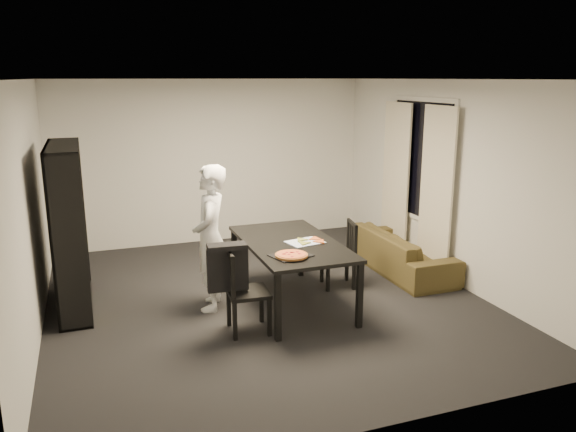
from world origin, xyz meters
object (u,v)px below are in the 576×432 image
object	(u,v)px
baking_tray	(291,255)
sofa	(401,251)
pepperoni_pizza	(291,255)
chair_right	(344,250)
dining_table	(291,247)
chair_left	(240,286)
bookshelf	(69,228)
person	(210,238)

from	to	relation	value
baking_tray	sofa	distance (m)	2.36
pepperoni_pizza	chair_right	bearing A→B (deg)	40.12
chair_right	sofa	distance (m)	1.05
dining_table	pepperoni_pizza	bearing A→B (deg)	-109.60
dining_table	sofa	world-z (taller)	dining_table
baking_tray	dining_table	bearing A→B (deg)	69.54
chair_left	sofa	xyz separation A→B (m)	(2.60, 1.13, -0.24)
dining_table	pepperoni_pizza	world-z (taller)	pepperoni_pizza
bookshelf	chair_right	xyz separation A→B (m)	(3.25, -0.49, -0.47)
dining_table	chair_right	size ratio (longest dim) A/B	2.16
dining_table	person	distance (m)	0.94
chair_left	chair_right	xyz separation A→B (m)	(1.61, 0.86, -0.03)
bookshelf	dining_table	distance (m)	2.55
dining_table	chair_left	world-z (taller)	chair_left
dining_table	sofa	bearing A→B (deg)	17.69
baking_tray	pepperoni_pizza	bearing A→B (deg)	-100.36
chair_left	pepperoni_pizza	world-z (taller)	chair_left
bookshelf	sofa	world-z (taller)	bookshelf
dining_table	baking_tray	world-z (taller)	baking_tray
dining_table	pepperoni_pizza	size ratio (longest dim) A/B	5.26
bookshelf	dining_table	xyz separation A→B (m)	(2.40, -0.81, -0.25)
chair_left	chair_right	world-z (taller)	chair_left
bookshelf	chair_left	world-z (taller)	bookshelf
chair_right	baking_tray	world-z (taller)	chair_right
person	sofa	world-z (taller)	person
bookshelf	person	distance (m)	1.62
dining_table	person	world-z (taller)	person
bookshelf	pepperoni_pizza	distance (m)	2.60
baking_tray	pepperoni_pizza	size ratio (longest dim) A/B	1.14
bookshelf	pepperoni_pizza	world-z (taller)	bookshelf
dining_table	baking_tray	bearing A→B (deg)	-110.46
baking_tray	chair_left	bearing A→B (deg)	-176.52
dining_table	chair_left	bearing A→B (deg)	-144.70
dining_table	baking_tray	distance (m)	0.54
sofa	bookshelf	bearing A→B (deg)	86.96
chair_right	baking_tray	size ratio (longest dim) A/B	2.13
bookshelf	chair_right	distance (m)	3.32
person	sofa	distance (m)	2.82
bookshelf	sofa	distance (m)	4.31
person	baking_tray	size ratio (longest dim) A/B	4.21
dining_table	chair_right	world-z (taller)	chair_right
dining_table	bookshelf	bearing A→B (deg)	161.33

